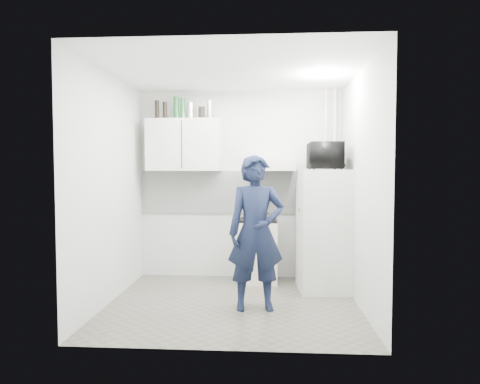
{
  "coord_description": "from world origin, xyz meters",
  "views": [
    {
      "loc": [
        0.39,
        -4.73,
        1.51
      ],
      "look_at": [
        0.06,
        0.3,
        1.25
      ],
      "focal_mm": 32.0,
      "sensor_mm": 36.0,
      "label": 1
    }
  ],
  "objects": [
    {
      "name": "bottle_b",
      "position": [
        -1.01,
        1.07,
        2.32
      ],
      "size": [
        0.06,
        0.06,
        0.24
      ],
      "primitive_type": "cylinder",
      "color": "black",
      "rests_on": "upper_cabinet"
    },
    {
      "name": "wall_left",
      "position": [
        -1.4,
        0.0,
        1.3
      ],
      "size": [
        0.0,
        2.6,
        2.6
      ],
      "primitive_type": "plane",
      "rotation": [
        1.57,
        0.0,
        1.57
      ],
      "color": "beige",
      "rests_on": "floor"
    },
    {
      "name": "saucepan",
      "position": [
        0.19,
        1.0,
        0.9
      ],
      "size": [
        0.17,
        0.17,
        0.09
      ],
      "primitive_type": "cylinder",
      "color": "silver",
      "rests_on": "stove_top"
    },
    {
      "name": "stove_top",
      "position": [
        0.27,
        1.0,
        0.84
      ],
      "size": [
        0.49,
        0.49,
        0.03
      ],
      "primitive_type": "cube",
      "color": "black",
      "rests_on": "stove"
    },
    {
      "name": "range_hood",
      "position": [
        0.45,
        1.0,
        1.57
      ],
      "size": [
        0.6,
        0.5,
        0.14
      ],
      "primitive_type": "cube",
      "color": "beige",
      "rests_on": "wall_back"
    },
    {
      "name": "bottle_a",
      "position": [
        -1.12,
        1.07,
        2.33
      ],
      "size": [
        0.06,
        0.06,
        0.26
      ],
      "primitive_type": "cylinder",
      "color": "black",
      "rests_on": "upper_cabinet"
    },
    {
      "name": "stove",
      "position": [
        0.27,
        1.0,
        0.41
      ],
      "size": [
        0.51,
        0.51,
        0.82
      ],
      "primitive_type": "cube",
      "color": "beige",
      "rests_on": "floor"
    },
    {
      "name": "ceiling_spot_fixture",
      "position": [
        1.0,
        0.2,
        2.57
      ],
      "size": [
        0.1,
        0.1,
        0.02
      ],
      "primitive_type": "cylinder",
      "color": "white",
      "rests_on": "ceiling"
    },
    {
      "name": "person",
      "position": [
        0.27,
        -0.15,
        0.84
      ],
      "size": [
        0.66,
        0.48,
        1.67
      ],
      "primitive_type": "imported",
      "rotation": [
        0.0,
        0.0,
        0.14
      ],
      "color": "black",
      "rests_on": "floor"
    },
    {
      "name": "upper_cabinet",
      "position": [
        -0.75,
        1.07,
        1.85
      ],
      "size": [
        1.0,
        0.35,
        0.7
      ],
      "primitive_type": "cube",
      "color": "white",
      "rests_on": "wall_back"
    },
    {
      "name": "microwave",
      "position": [
        1.1,
        0.62,
        1.68
      ],
      "size": [
        0.6,
        0.41,
        0.33
      ],
      "primitive_type": "imported",
      "rotation": [
        0.0,
        0.0,
        1.58
      ],
      "color": "black",
      "rests_on": "fridge"
    },
    {
      "name": "backsplash",
      "position": [
        0.0,
        1.24,
        1.2
      ],
      "size": [
        2.74,
        0.03,
        0.6
      ],
      "primitive_type": "cube",
      "color": "white",
      "rests_on": "wall_back"
    },
    {
      "name": "bottle_e",
      "position": [
        -0.4,
        1.07,
        2.33
      ],
      "size": [
        0.06,
        0.06,
        0.25
      ],
      "primitive_type": "cylinder",
      "color": "silver",
      "rests_on": "upper_cabinet"
    },
    {
      "name": "floor",
      "position": [
        0.0,
        0.0,
        0.0
      ],
      "size": [
        2.8,
        2.8,
        0.0
      ],
      "primitive_type": "plane",
      "color": "#58574B",
      "rests_on": "ground"
    },
    {
      "name": "fridge",
      "position": [
        1.1,
        0.62,
        0.76
      ],
      "size": [
        0.67,
        0.67,
        1.52
      ],
      "primitive_type": "cube",
      "rotation": [
        0.0,
        0.0,
        0.07
      ],
      "color": "white",
      "rests_on": "floor"
    },
    {
      "name": "canister_a",
      "position": [
        -0.66,
        1.07,
        2.31
      ],
      "size": [
        0.09,
        0.09,
        0.22
      ],
      "primitive_type": "cylinder",
      "color": "silver",
      "rests_on": "upper_cabinet"
    },
    {
      "name": "bottle_d",
      "position": [
        -0.77,
        1.07,
        2.34
      ],
      "size": [
        0.06,
        0.06,
        0.29
      ],
      "primitive_type": "cylinder",
      "color": "#144C1E",
      "rests_on": "upper_cabinet"
    },
    {
      "name": "bottle_c",
      "position": [
        -0.86,
        1.07,
        2.35
      ],
      "size": [
        0.07,
        0.07,
        0.31
      ],
      "primitive_type": "cylinder",
      "color": "#144C1E",
      "rests_on": "upper_cabinet"
    },
    {
      "name": "ceiling",
      "position": [
        0.0,
        0.0,
        2.6
      ],
      "size": [
        2.8,
        2.8,
        0.0
      ],
      "primitive_type": "plane",
      "color": "white",
      "rests_on": "wall_back"
    },
    {
      "name": "pipe_b",
      "position": [
        1.18,
        1.17,
        1.3
      ],
      "size": [
        0.04,
        0.04,
        2.6
      ],
      "primitive_type": "cylinder",
      "color": "beige",
      "rests_on": "floor"
    },
    {
      "name": "wall_right",
      "position": [
        1.4,
        0.0,
        1.3
      ],
      "size": [
        0.0,
        2.6,
        2.6
      ],
      "primitive_type": "plane",
      "rotation": [
        1.57,
        0.0,
        -1.57
      ],
      "color": "beige",
      "rests_on": "floor"
    },
    {
      "name": "pipe_a",
      "position": [
        1.3,
        1.17,
        1.3
      ],
      "size": [
        0.05,
        0.05,
        2.6
      ],
      "primitive_type": "cylinder",
      "color": "beige",
      "rests_on": "floor"
    },
    {
      "name": "wall_back",
      "position": [
        0.0,
        1.25,
        1.3
      ],
      "size": [
        2.8,
        0.0,
        2.8
      ],
      "primitive_type": "plane",
      "rotation": [
        1.57,
        0.0,
        0.0
      ],
      "color": "beige",
      "rests_on": "floor"
    },
    {
      "name": "canister_b",
      "position": [
        -0.51,
        1.07,
        2.28
      ],
      "size": [
        0.09,
        0.09,
        0.17
      ],
      "primitive_type": "cylinder",
      "color": "black",
      "rests_on": "upper_cabinet"
    }
  ]
}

